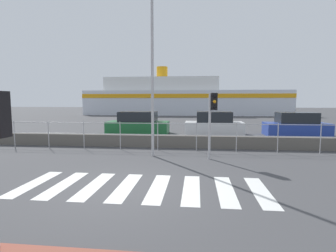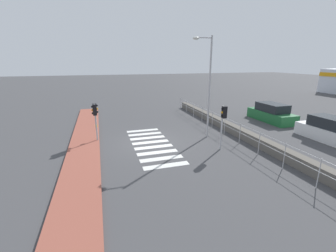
{
  "view_description": "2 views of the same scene",
  "coord_description": "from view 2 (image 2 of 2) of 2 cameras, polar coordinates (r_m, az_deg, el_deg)",
  "views": [
    {
      "loc": [
        1.83,
        -6.84,
        2.38
      ],
      "look_at": [
        0.86,
        2.0,
        1.5
      ],
      "focal_mm": 28.0,
      "sensor_mm": 36.0,
      "label": 1
    },
    {
      "loc": [
        13.47,
        -2.98,
        5.09
      ],
      "look_at": [
        0.56,
        1.0,
        1.2
      ],
      "focal_mm": 24.0,
      "sensor_mm": 36.0,
      "label": 2
    }
  ],
  "objects": [
    {
      "name": "ground_plane",
      "position": [
        14.7,
        -4.39,
        -4.23
      ],
      "size": [
        160.0,
        160.0,
        0.0
      ],
      "primitive_type": "plane",
      "color": "#424244"
    },
    {
      "name": "streetlamp",
      "position": [
        15.13,
        9.78,
        12.09
      ],
      "size": [
        0.32,
        1.35,
        6.66
      ],
      "color": "#B2B2B5",
      "rests_on": "ground_plane"
    },
    {
      "name": "crosswalk",
      "position": [
        14.37,
        -4.06,
        -4.7
      ],
      "size": [
        6.75,
        2.4,
        0.01
      ],
      "color": "silver",
      "rests_on": "ground_plane"
    },
    {
      "name": "traffic_light_far",
      "position": [
        13.26,
        13.82,
        1.94
      ],
      "size": [
        0.34,
        0.32,
        2.66
      ],
      "color": "#B2B2B5",
      "rests_on": "ground_plane"
    },
    {
      "name": "parked_car_green",
      "position": [
        21.86,
        24.77,
        2.91
      ],
      "size": [
        4.35,
        1.82,
        1.57
      ],
      "color": "#1E6633",
      "rests_on": "ground_plane"
    },
    {
      "name": "parked_car_white",
      "position": [
        18.36,
        35.78,
        -0.94
      ],
      "size": [
        3.96,
        1.74,
        1.59
      ],
      "color": "silver",
      "rests_on": "ground_plane"
    },
    {
      "name": "seawall",
      "position": [
        17.03,
        16.62,
        -0.95
      ],
      "size": [
        20.43,
        0.55,
        0.61
      ],
      "color": "#605B54",
      "rests_on": "ground_plane"
    },
    {
      "name": "sidewalk_brick",
      "position": [
        14.42,
        -20.55,
        -5.42
      ],
      "size": [
        24.0,
        1.8,
        0.12
      ],
      "color": "#934C3D",
      "rests_on": "ground_plane"
    },
    {
      "name": "traffic_light_near",
      "position": [
        15.03,
        -18.04,
        3.24
      ],
      "size": [
        0.58,
        0.41,
        2.51
      ],
      "color": "#B2B2B5",
      "rests_on": "ground_plane"
    },
    {
      "name": "harbor_fence",
      "position": [
        16.41,
        14.23,
        0.68
      ],
      "size": [
        18.42,
        0.04,
        1.34
      ],
      "color": "#B2B2B5",
      "rests_on": "ground_plane"
    }
  ]
}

